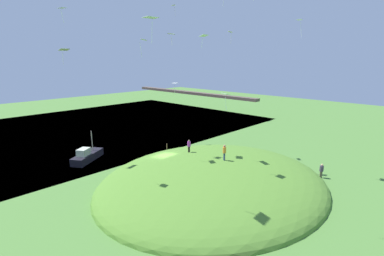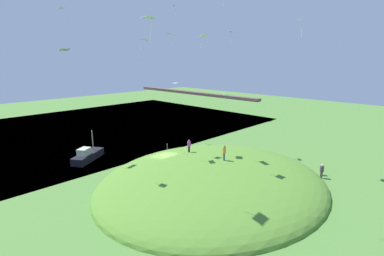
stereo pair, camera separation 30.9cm
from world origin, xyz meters
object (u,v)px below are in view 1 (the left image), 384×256
Objects in this scene: person_near_shore at (189,145)px; kite_9 at (174,6)px; kite_14 at (151,19)px; kite_4 at (171,34)px; boat_on_lake at (87,156)px; kite_1 at (175,84)px; kite_5 at (144,41)px; mooring_post at (167,148)px; kite_2 at (62,9)px; kite_0 at (204,36)px; kite_13 at (300,21)px; kite_7 at (64,50)px; kite_3 at (227,95)px; person_with_child at (322,169)px; person_walking_path at (224,150)px; kite_10 at (230,33)px.

kite_9 is (-8.44, 5.52, 18.15)m from person_near_shore.
person_near_shore is 18.08m from kite_14.
kite_9 is (-6.94, 6.92, 4.73)m from kite_4.
boat_on_lake is 3.31× the size of kite_1.
kite_5 is at bearing 73.58° from boat_on_lake.
mooring_post is at bearing -71.70° from kite_9.
kite_2 is (8.92, -5.30, 17.71)m from boat_on_lake.
kite_0 is 13.98m from kite_1.
kite_14 reaches higher than kite_0.
kite_9 reaches higher than kite_13.
mooring_post is (1.85, 13.51, -14.28)m from kite_7.
kite_3 is (17.38, 8.87, 9.25)m from boat_on_lake.
kite_1 is 18.82m from kite_2.
kite_2 is (-17.09, -21.84, 17.29)m from person_with_child.
person_with_child is (7.96, 8.71, -2.60)m from person_walking_path.
kite_5 reaches higher than kite_3.
person_with_child is at bearing 68.58° from person_walking_path.
kite_4 is at bearing 87.74° from boat_on_lake.
kite_2 is 25.11m from kite_13.
boat_on_lake is 4.15× the size of kite_4.
mooring_post is (-13.03, 2.63, -3.09)m from person_walking_path.
person_with_child is 14.53m from kite_3.
kite_14 is at bearing -47.66° from kite_9.
kite_4 is 12.33m from kite_7.
kite_2 is (-9.13, -13.13, 14.69)m from person_walking_path.
person_walking_path is 16.89m from kite_14.
person_near_shore is at bearing 64.79° from kite_5.
kite_2 is 0.81× the size of kite_10.
kite_10 reaches higher than kite_0.
kite_10 is 9.97m from kite_13.
kite_7 is 1.43× the size of mooring_post.
kite_2 is 0.69× the size of kite_14.
kite_9 is 21.03m from mooring_post.
boat_on_lake is at bearing -135.53° from person_walking_path.
kite_10 reaches higher than kite_4.
person_walking_path is at bearing -115.40° from kite_13.
kite_13 reaches higher than person_near_shore.
kite_9 is at bearing -61.06° from person_near_shore.
kite_0 reaches higher than person_with_child.
kite_7 is at bearing -140.56° from kite_5.
kite_14 is 24.91m from mooring_post.
kite_13 reaches higher than kite_10.
kite_14 is (9.61, 2.65, -1.46)m from kite_2.
kite_14 is (7.46, -8.88, 0.21)m from kite_4.
kite_13 is at bearing 57.60° from kite_3.
kite_1 is 9.89m from mooring_post.
kite_4 is 0.68× the size of kite_13.
kite_2 is at bearing -121.38° from kite_13.
kite_13 is at bearing 94.64° from boat_on_lake.
kite_14 is at bearing 50.23° from boat_on_lake.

